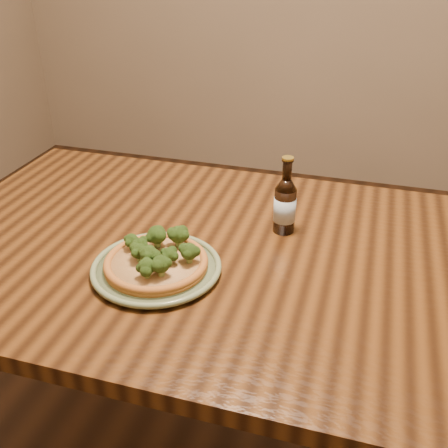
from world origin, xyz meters
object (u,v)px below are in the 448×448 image
(table, at_px, (248,285))
(pizza, at_px, (157,260))
(plate, at_px, (156,268))
(beer_bottle, at_px, (285,205))

(table, relative_size, pizza, 7.03)
(plate, relative_size, pizza, 1.26)
(plate, xyz_separation_m, pizza, (0.00, 0.00, 0.02))
(plate, bearing_deg, table, 36.52)
(table, xyz_separation_m, plate, (-0.18, -0.13, 0.10))
(beer_bottle, bearing_deg, pizza, -114.75)
(beer_bottle, bearing_deg, plate, -114.70)
(pizza, xyz_separation_m, beer_bottle, (0.23, 0.25, 0.04))
(beer_bottle, bearing_deg, table, -96.92)
(plate, bearing_deg, pizza, 54.92)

